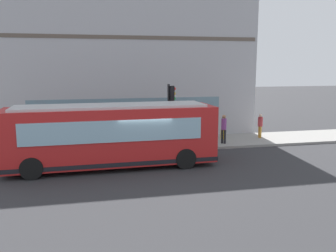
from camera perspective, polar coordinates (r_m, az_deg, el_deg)
ground at (r=18.04m, az=-4.04°, el=-6.32°), size 120.00×120.00×0.00m
sidewalk_curb at (r=22.31m, az=-5.74°, el=-3.05°), size 3.72×40.00×0.15m
building_corner at (r=27.07m, az=-7.32°, el=11.89°), size 6.95×17.98×12.14m
city_bus_nearside at (r=17.71m, az=-8.92°, el=-1.54°), size 2.78×10.09×3.07m
traffic_light_near_corner at (r=20.90m, az=0.43°, el=3.55°), size 0.32×0.49×3.71m
fire_hydrant at (r=24.01m, az=8.59°, el=-1.14°), size 0.35×0.35×0.74m
pedestrian_near_hydrant at (r=24.74m, az=14.34°, el=0.28°), size 0.32×0.32×1.60m
pedestrian_near_building_entrance at (r=22.47m, az=8.79°, el=-0.15°), size 0.32×0.32×1.78m
newspaper_vending_box at (r=23.11m, az=-4.94°, el=-1.26°), size 0.44×0.42×0.90m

